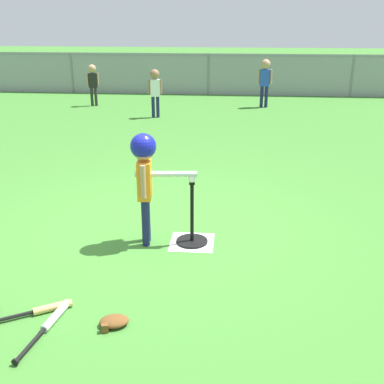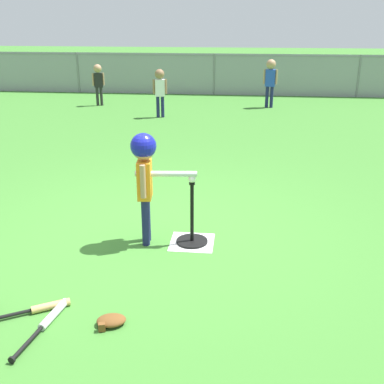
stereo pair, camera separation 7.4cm
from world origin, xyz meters
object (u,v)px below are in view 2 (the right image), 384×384
Objects in this scene: spare_bat_silver at (49,320)px; spare_bat_wood at (43,308)px; batter_child at (145,167)px; fielder_deep_right at (160,87)px; fielder_deep_center at (270,77)px; glove_near_bats at (111,321)px; batting_tee at (192,233)px; baseball_on_tee at (192,179)px; fielder_near_right at (98,79)px.

spare_bat_wood is (-0.11, 0.14, 0.00)m from spare_bat_silver.
fielder_deep_right is at bearing 98.58° from batter_child.
batter_child is 1.59× the size of spare_bat_silver.
fielder_deep_right reaches higher than spare_bat_silver.
glove_near_bats is (-1.56, -9.03, -0.71)m from fielder_deep_center.
fielder_deep_right is (-1.38, 6.13, 0.58)m from batting_tee.
baseball_on_tee is 0.07× the size of batter_child.
batting_tee is at bearing -66.87° from fielder_near_right.
batter_child reaches higher than baseball_on_tee.
fielder_near_right is at bearing 113.13° from baseball_on_tee.
fielder_deep_right is at bearing 102.69° from batting_tee.
fielder_near_right reaches higher than spare_bat_wood.
fielder_deep_right reaches higher than batting_tee.
batting_tee is at bearing 57.44° from spare_bat_silver.
baseball_on_tee is 0.10× the size of spare_bat_silver.
batting_tee reaches higher than glove_near_bats.
glove_near_bats is at bearing 3.82° from spare_bat_silver.
fielder_near_right is at bearing 104.18° from spare_bat_silver.
batting_tee is 0.84m from batter_child.
spare_bat_wood is (0.35, -7.44, -0.65)m from fielder_deep_right.
batter_child is at bearing 65.18° from spare_bat_wood.
baseball_on_tee is at bearing -66.87° from fielder_near_right.
batting_tee is 7.71m from fielder_deep_center.
baseball_on_tee is 1.63m from glove_near_bats.
fielder_near_right reaches higher than glove_near_bats.
baseball_on_tee is 0.06× the size of fielder_deep_center.
fielder_near_right is 0.88× the size of fielder_deep_center.
spare_bat_silver is (-0.93, -1.45, -0.65)m from baseball_on_tee.
batting_tee is 0.90× the size of spare_bat_silver.
batting_tee is 2.58× the size of glove_near_bats.
batting_tee is 0.63× the size of fielder_near_right.
spare_bat_wood is at bearing -128.36° from baseball_on_tee.
glove_near_bats is (2.71, -8.83, -0.62)m from fielder_near_right.
batter_child is at bearing -69.98° from fielder_near_right.
baseball_on_tee is 0.14× the size of spare_bat_wood.
baseball_on_tee is 8.06m from fielder_near_right.
batter_child reaches higher than spare_bat_silver.
spare_bat_silver is at bearing -176.18° from glove_near_bats.
batting_tee reaches higher than spare_bat_wood.
fielder_deep_right is at bearing 92.66° from spare_bat_wood.
baseball_on_tee is at bearing -98.23° from fielder_deep_center.
fielder_deep_right is at bearing -149.33° from fielder_deep_center.
spare_bat_wood is at bearing -114.82° from batter_child.
fielder_near_right reaches higher than spare_bat_silver.
batter_child is 0.98× the size of fielder_deep_center.
fielder_deep_right is 7.48m from spare_bat_wood.
glove_near_bats is (0.58, -0.11, 0.01)m from spare_bat_wood.
batting_tee is at bearing 5.39° from batter_child.
batting_tee is 8.08m from fielder_near_right.
spare_bat_wood is at bearing -103.47° from fielder_deep_center.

